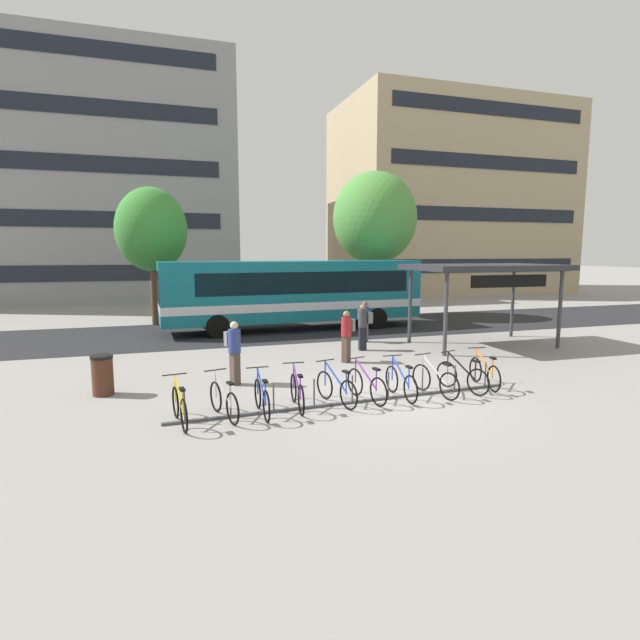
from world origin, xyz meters
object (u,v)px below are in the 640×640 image
(parked_bicycle_silver_1, at_px, (224,401))
(commuter_grey_pack_2, at_px, (347,333))
(parked_bicycle_blue_4, at_px, (336,389))
(parked_bicycle_black_8, at_px, (462,377))
(street_tree_1, at_px, (375,218))
(commuter_grey_pack_3, at_px, (364,324))
(commuter_grey_pack_0, at_px, (234,348))
(trash_bin, at_px, (103,375))
(parked_bicycle_blue_6, at_px, (401,383))
(parked_bicycle_silver_7, at_px, (435,380))
(commuter_grey_pack_1, at_px, (364,319))
(parked_bicycle_purple_3, at_px, (297,392))
(city_bus, at_px, (292,292))
(street_tree_0, at_px, (151,230))
(parked_bicycle_orange_9, at_px, (484,373))
(parked_bicycle_purple_5, at_px, (366,386))
(parked_bicycle_yellow_0, at_px, (180,407))
(parked_bicycle_blue_2, at_px, (262,398))
(transit_shelter, at_px, (485,270))

(parked_bicycle_silver_1, bearing_deg, commuter_grey_pack_2, -59.93)
(parked_bicycle_silver_1, xyz_separation_m, parked_bicycle_blue_4, (2.68, 0.19, 0.00))
(parked_bicycle_black_8, distance_m, street_tree_1, 16.18)
(commuter_grey_pack_2, bearing_deg, commuter_grey_pack_3, -165.47)
(street_tree_1, bearing_deg, parked_bicycle_black_8, -105.29)
(commuter_grey_pack_2, xyz_separation_m, commuter_grey_pack_3, (1.30, 1.68, -0.00))
(commuter_grey_pack_0, height_order, trash_bin, commuter_grey_pack_0)
(parked_bicycle_blue_6, xyz_separation_m, commuter_grey_pack_0, (-3.77, 2.54, 0.63))
(parked_bicycle_silver_7, distance_m, commuter_grey_pack_3, 5.98)
(commuter_grey_pack_1, bearing_deg, parked_bicycle_blue_6, -144.57)
(parked_bicycle_purple_3, height_order, commuter_grey_pack_1, commuter_grey_pack_1)
(parked_bicycle_silver_1, distance_m, parked_bicycle_purple_3, 1.71)
(city_bus, xyz_separation_m, street_tree_0, (-6.15, 3.50, 2.90))
(parked_bicycle_silver_1, xyz_separation_m, parked_bicycle_orange_9, (7.01, 0.42, 0.00))
(parked_bicycle_silver_1, relative_size, commuter_grey_pack_2, 0.98)
(parked_bicycle_blue_4, relative_size, parked_bicycle_purple_5, 0.99)
(parked_bicycle_purple_5, distance_m, commuter_grey_pack_3, 6.32)
(parked_bicycle_yellow_0, relative_size, commuter_grey_pack_0, 0.98)
(parked_bicycle_blue_4, bearing_deg, commuter_grey_pack_0, 24.75)
(parked_bicycle_yellow_0, xyz_separation_m, parked_bicycle_black_8, (7.12, 0.39, 0.00))
(parked_bicycle_purple_3, relative_size, commuter_grey_pack_0, 0.98)
(trash_bin, bearing_deg, parked_bicycle_orange_9, -13.35)
(parked_bicycle_silver_7, height_order, commuter_grey_pack_3, commuter_grey_pack_3)
(parked_bicycle_blue_2, distance_m, parked_bicycle_silver_7, 4.49)
(commuter_grey_pack_1, bearing_deg, city_bus, 77.13)
(parked_bicycle_yellow_0, height_order, parked_bicycle_blue_2, same)
(parked_bicycle_blue_6, relative_size, trash_bin, 1.67)
(commuter_grey_pack_0, relative_size, street_tree_0, 0.26)
(commuter_grey_pack_3, bearing_deg, parked_bicycle_silver_7, 88.04)
(transit_shelter, xyz_separation_m, commuter_grey_pack_1, (-4.10, 2.06, -2.00))
(parked_bicycle_silver_1, xyz_separation_m, street_tree_1, (10.23, 15.05, 5.08))
(parked_bicycle_blue_2, xyz_separation_m, commuter_grey_pack_2, (3.71, 4.42, 0.60))
(parked_bicycle_blue_4, height_order, commuter_grey_pack_1, commuter_grey_pack_1)
(city_bus, height_order, parked_bicycle_silver_1, city_bus)
(city_bus, relative_size, commuter_grey_pack_2, 7.08)
(parked_bicycle_silver_7, bearing_deg, transit_shelter, -56.16)
(city_bus, height_order, trash_bin, city_bus)
(parked_bicycle_purple_3, relative_size, trash_bin, 1.67)
(parked_bicycle_blue_4, height_order, commuter_grey_pack_0, commuter_grey_pack_0)
(parked_bicycle_blue_2, distance_m, parked_bicycle_blue_6, 3.56)
(city_bus, distance_m, trash_bin, 11.59)
(parked_bicycle_blue_4, relative_size, commuter_grey_pack_2, 0.98)
(parked_bicycle_yellow_0, xyz_separation_m, commuter_grey_pack_2, (5.48, 4.52, 0.60))
(street_tree_1, bearing_deg, parked_bicycle_yellow_0, -126.30)
(parked_bicycle_yellow_0, bearing_deg, commuter_grey_pack_0, -36.07)
(parked_bicycle_silver_1, relative_size, commuter_grey_pack_1, 1.02)
(street_tree_0, bearing_deg, street_tree_1, -0.37)
(parked_bicycle_orange_9, xyz_separation_m, street_tree_1, (3.23, 14.63, 5.08))
(commuter_grey_pack_0, bearing_deg, parked_bicycle_silver_7, 40.37)
(commuter_grey_pack_2, bearing_deg, city_bus, -128.19)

